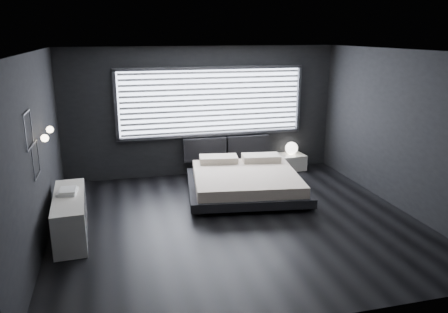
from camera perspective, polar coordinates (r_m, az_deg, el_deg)
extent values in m
plane|color=black|center=(7.46, 1.64, -8.41)|extent=(6.00, 6.00, 0.00)
plane|color=silver|center=(6.80, 1.83, 13.63)|extent=(6.00, 6.00, 0.00)
cube|color=black|center=(9.61, -2.83, 5.88)|extent=(6.00, 0.04, 2.80)
cube|color=black|center=(4.54, 11.44, -5.98)|extent=(6.00, 0.04, 2.80)
cube|color=black|center=(6.83, -23.25, 0.43)|extent=(0.04, 5.50, 2.80)
cube|color=black|center=(8.33, 22.02, 3.17)|extent=(0.04, 5.50, 2.80)
cube|color=white|center=(9.60, -1.65, 7.15)|extent=(4.00, 0.02, 1.38)
cube|color=#47474C|center=(9.34, -13.98, 6.44)|extent=(0.06, 0.08, 1.48)
cube|color=#47474C|center=(10.22, 9.71, 7.46)|extent=(0.06, 0.08, 1.48)
cube|color=#47474C|center=(9.49, -1.64, 11.48)|extent=(4.14, 0.08, 0.06)
cube|color=#47474C|center=(9.71, -1.58, 2.86)|extent=(4.14, 0.08, 0.06)
cube|color=silver|center=(9.54, -1.57, 7.09)|extent=(3.94, 0.03, 1.32)
cube|color=black|center=(9.69, -2.53, 0.93)|extent=(0.96, 0.16, 0.52)
cube|color=black|center=(9.94, 3.12, 1.30)|extent=(0.96, 0.16, 0.52)
cylinder|color=silver|center=(6.82, -22.96, 2.19)|extent=(0.10, 0.02, 0.02)
sphere|color=#FFE5B7|center=(6.81, -22.38, 2.23)|extent=(0.11, 0.11, 0.11)
cylinder|color=silver|center=(7.40, -22.33, 3.25)|extent=(0.10, 0.02, 0.02)
sphere|color=#FFE5B7|center=(7.39, -21.80, 3.29)|extent=(0.11, 0.11, 0.11)
cube|color=#47474C|center=(6.15, -24.42, 5.24)|extent=(0.01, 0.46, 0.02)
cube|color=#47474C|center=(6.24, -23.94, 1.09)|extent=(0.01, 0.46, 0.02)
cube|color=#47474C|center=(6.42, -23.86, 3.59)|extent=(0.01, 0.02, 0.46)
cube|color=#47474C|center=(5.97, -24.52, 2.68)|extent=(0.01, 0.02, 0.46)
cube|color=#47474C|center=(6.49, -23.60, 1.55)|extent=(0.01, 0.46, 0.02)
cube|color=#47474C|center=(6.60, -23.16, -2.31)|extent=(0.01, 0.46, 0.02)
cube|color=#47474C|center=(6.76, -23.10, 0.13)|extent=(0.01, 0.02, 0.46)
cube|color=#47474C|center=(6.32, -23.67, -0.96)|extent=(0.01, 0.02, 0.46)
cube|color=black|center=(7.73, -3.26, -7.18)|extent=(0.14, 0.14, 0.08)
cube|color=black|center=(8.05, 10.58, -6.49)|extent=(0.14, 0.14, 0.08)
cube|color=black|center=(9.33, -3.85, -3.07)|extent=(0.14, 0.14, 0.08)
cube|color=black|center=(9.60, 7.67, -2.65)|extent=(0.14, 0.14, 0.08)
cube|color=black|center=(8.58, 2.82, -3.93)|extent=(2.50, 2.41, 0.16)
cube|color=beige|center=(8.52, 2.84, -2.79)|extent=(2.24, 2.24, 0.20)
cube|color=beige|center=(9.16, -0.73, -0.33)|extent=(0.84, 0.53, 0.13)
cube|color=beige|center=(9.29, 4.86, -0.16)|extent=(0.84, 0.53, 0.13)
cube|color=white|center=(10.25, 8.67, -0.68)|extent=(0.64, 0.55, 0.35)
sphere|color=white|center=(10.19, 8.80, 1.09)|extent=(0.29, 0.29, 0.29)
cube|color=white|center=(7.24, -19.43, -7.30)|extent=(0.54, 1.67, 0.66)
cube|color=#47474C|center=(7.23, -17.57, -7.16)|extent=(0.09, 1.63, 0.64)
cube|color=white|center=(7.23, -19.77, -4.38)|extent=(0.32, 0.39, 0.04)
cube|color=white|center=(7.20, -19.73, -4.14)|extent=(0.24, 0.33, 0.03)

